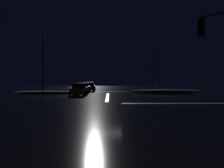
{
  "coord_description": "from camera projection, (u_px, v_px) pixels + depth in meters",
  "views": [
    {
      "loc": [
        0.24,
        -19.58,
        1.97
      ],
      "look_at": [
        0.57,
        11.78,
        1.44
      ],
      "focal_mm": 37.35,
      "sensor_mm": 36.0,
      "label": 1
    }
  ],
  "objects": [
    {
      "name": "centre_line_ns",
      "position": [
        108.0,
        92.0,
        39.38
      ],
      "size": [
        22.0,
        0.15,
        0.01
      ],
      "color": "yellow",
      "rests_on": "ground"
    },
    {
      "name": "sedan_red",
      "position": [
        89.0,
        86.0,
        46.48
      ],
      "size": [
        2.02,
        4.33,
        1.57
      ],
      "color": "maroon",
      "rests_on": "ground"
    },
    {
      "name": "crosswalk_bar_east",
      "position": [
        204.0,
        103.0,
        19.7
      ],
      "size": [
        14.0,
        0.4,
        0.01
      ],
      "color": "white",
      "rests_on": "ground"
    },
    {
      "name": "sedan_green",
      "position": [
        83.0,
        88.0,
        35.81
      ],
      "size": [
        2.02,
        4.33,
        1.57
      ],
      "color": "#14512D",
      "rests_on": "ground"
    },
    {
      "name": "sedan_blue",
      "position": [
        89.0,
        87.0,
        41.06
      ],
      "size": [
        2.02,
        4.33,
        1.57
      ],
      "color": "navy",
      "rests_on": "ground"
    },
    {
      "name": "ground",
      "position": [
        107.0,
        104.0,
        19.61
      ],
      "size": [
        120.0,
        120.0,
        0.1
      ],
      "primitive_type": "cube",
      "color": "black"
    },
    {
      "name": "stop_line_north",
      "position": [
        108.0,
        97.0,
        27.79
      ],
      "size": [
        0.35,
        14.0,
        0.01
      ],
      "color": "white",
      "rests_on": "ground"
    },
    {
      "name": "sedan_orange",
      "position": [
        79.0,
        89.0,
        30.06
      ],
      "size": [
        2.02,
        4.33,
        1.57
      ],
      "color": "#C66014",
      "rests_on": "ground"
    },
    {
      "name": "streetlamp_right_far",
      "position": [
        152.0,
        66.0,
        49.4
      ],
      "size": [
        0.44,
        0.44,
        8.48
      ],
      "color": "#424247",
      "rests_on": "ground"
    },
    {
      "name": "snow_bank_left_curb",
      "position": [
        46.0,
        92.0,
        33.66
      ],
      "size": [
        9.51,
        1.5,
        0.42
      ],
      "color": "white",
      "rests_on": "ground"
    },
    {
      "name": "streetlamp_left_near",
      "position": [
        43.0,
        59.0,
        33.2
      ],
      "size": [
        0.44,
        0.44,
        8.71
      ],
      "color": "#424247",
      "rests_on": "ground"
    },
    {
      "name": "snow_bank_right_curb",
      "position": [
        166.0,
        91.0,
        35.8
      ],
      "size": [
        11.25,
        1.5,
        0.53
      ],
      "color": "white",
      "rests_on": "ground"
    }
  ]
}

